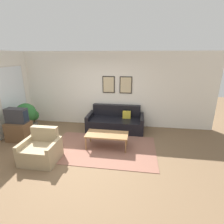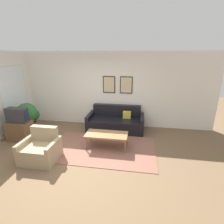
{
  "view_description": "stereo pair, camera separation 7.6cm",
  "coord_description": "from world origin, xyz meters",
  "px_view_note": "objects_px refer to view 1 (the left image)",
  "views": [
    {
      "loc": [
        1.3,
        -3.79,
        2.57
      ],
      "look_at": [
        0.53,
        1.39,
        0.85
      ],
      "focal_mm": 28.0,
      "sensor_mm": 36.0,
      "label": 1
    },
    {
      "loc": [
        1.38,
        -3.78,
        2.57
      ],
      "look_at": [
        0.53,
        1.39,
        0.85
      ],
      "focal_mm": 28.0,
      "sensor_mm": 36.0,
      "label": 2
    }
  ],
  "objects_px": {
    "coffee_table": "(107,135)",
    "tv": "(16,116)",
    "potted_plant_tall": "(26,114)",
    "armchair": "(41,150)",
    "couch": "(116,122)"
  },
  "relations": [
    {
      "from": "couch",
      "to": "armchair",
      "type": "bearing_deg",
      "value": -126.16
    },
    {
      "from": "potted_plant_tall",
      "to": "tv",
      "type": "bearing_deg",
      "value": -82.15
    },
    {
      "from": "coffee_table",
      "to": "tv",
      "type": "bearing_deg",
      "value": 178.29
    },
    {
      "from": "tv",
      "to": "armchair",
      "type": "xyz_separation_m",
      "value": [
        1.28,
        -0.96,
        -0.53
      ]
    },
    {
      "from": "couch",
      "to": "potted_plant_tall",
      "type": "bearing_deg",
      "value": -166.9
    },
    {
      "from": "coffee_table",
      "to": "armchair",
      "type": "height_order",
      "value": "armchair"
    },
    {
      "from": "potted_plant_tall",
      "to": "armchair",
      "type": "bearing_deg",
      "value": -48.1
    },
    {
      "from": "couch",
      "to": "coffee_table",
      "type": "relative_size",
      "value": 1.65
    },
    {
      "from": "couch",
      "to": "tv",
      "type": "height_order",
      "value": "tv"
    },
    {
      "from": "tv",
      "to": "coffee_table",
      "type": "bearing_deg",
      "value": -1.71
    },
    {
      "from": "potted_plant_tall",
      "to": "couch",
      "type": "bearing_deg",
      "value": 13.1
    },
    {
      "from": "couch",
      "to": "potted_plant_tall",
      "type": "relative_size",
      "value": 1.91
    },
    {
      "from": "coffee_table",
      "to": "armchair",
      "type": "relative_size",
      "value": 1.37
    },
    {
      "from": "tv",
      "to": "armchair",
      "type": "bearing_deg",
      "value": -36.82
    },
    {
      "from": "coffee_table",
      "to": "potted_plant_tall",
      "type": "xyz_separation_m",
      "value": [
        -2.89,
        0.64,
        0.27
      ]
    }
  ]
}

